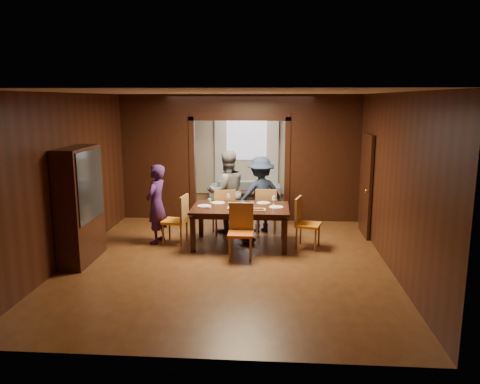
# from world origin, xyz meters

# --- Properties ---
(floor) EXTENTS (9.00, 9.00, 0.00)m
(floor) POSITION_xyz_m (0.00, 0.00, 0.00)
(floor) COLOR #522D17
(floor) RESTS_ON ground
(ceiling) EXTENTS (5.50, 9.00, 0.02)m
(ceiling) POSITION_xyz_m (0.00, 0.00, 2.90)
(ceiling) COLOR silver
(ceiling) RESTS_ON room_walls
(room_walls) EXTENTS (5.52, 9.01, 2.90)m
(room_walls) POSITION_xyz_m (0.00, 1.89, 1.51)
(room_walls) COLOR black
(room_walls) RESTS_ON floor
(person_purple) EXTENTS (0.48, 0.63, 1.55)m
(person_purple) POSITION_xyz_m (-1.49, -0.34, 0.78)
(person_purple) COLOR #371B4F
(person_purple) RESTS_ON floor
(person_grey) EXTENTS (1.03, 0.94, 1.74)m
(person_grey) POSITION_xyz_m (-0.19, 0.52, 0.87)
(person_grey) COLOR #595A60
(person_grey) RESTS_ON floor
(person_navy) EXTENTS (1.19, 0.94, 1.61)m
(person_navy) POSITION_xyz_m (0.52, 0.59, 0.80)
(person_navy) COLOR #18223C
(person_navy) RESTS_ON floor
(sofa) EXTENTS (2.00, 0.84, 0.58)m
(sofa) POSITION_xyz_m (-0.00, 3.85, 0.29)
(sofa) COLOR #849FAD
(sofa) RESTS_ON floor
(serving_bowl) EXTENTS (0.31, 0.31, 0.08)m
(serving_bowl) POSITION_xyz_m (0.31, -0.30, 0.80)
(serving_bowl) COLOR black
(serving_bowl) RESTS_ON dining_table
(dining_table) EXTENTS (1.85, 1.15, 0.76)m
(dining_table) POSITION_xyz_m (0.16, -0.41, 0.38)
(dining_table) COLOR black
(dining_table) RESTS_ON floor
(coffee_table) EXTENTS (0.80, 0.50, 0.40)m
(coffee_table) POSITION_xyz_m (-0.02, 2.92, 0.20)
(coffee_table) COLOR black
(coffee_table) RESTS_ON floor
(chair_left) EXTENTS (0.49, 0.49, 0.97)m
(chair_left) POSITION_xyz_m (-1.12, -0.40, 0.48)
(chair_left) COLOR orange
(chair_left) RESTS_ON floor
(chair_right) EXTENTS (0.54, 0.54, 0.97)m
(chair_right) POSITION_xyz_m (1.46, -0.48, 0.48)
(chair_right) COLOR orange
(chair_right) RESTS_ON floor
(chair_far_l) EXTENTS (0.55, 0.55, 0.97)m
(chair_far_l) POSITION_xyz_m (-0.26, 0.37, 0.48)
(chair_far_l) COLOR #DA4C14
(chair_far_l) RESTS_ON floor
(chair_far_r) EXTENTS (0.47, 0.47, 0.97)m
(chair_far_r) POSITION_xyz_m (0.65, 0.51, 0.48)
(chair_far_r) COLOR orange
(chair_far_r) RESTS_ON floor
(chair_near) EXTENTS (0.45, 0.45, 0.97)m
(chair_near) POSITION_xyz_m (0.22, -1.18, 0.48)
(chair_near) COLOR #BF5312
(chair_near) RESTS_ON floor
(hutch) EXTENTS (0.40, 1.20, 2.00)m
(hutch) POSITION_xyz_m (-2.53, -1.50, 1.00)
(hutch) COLOR black
(hutch) RESTS_ON floor
(door_right) EXTENTS (0.06, 0.90, 2.10)m
(door_right) POSITION_xyz_m (2.70, 0.50, 1.05)
(door_right) COLOR black
(door_right) RESTS_ON floor
(window_far) EXTENTS (1.20, 0.03, 1.30)m
(window_far) POSITION_xyz_m (0.00, 4.44, 1.70)
(window_far) COLOR silver
(window_far) RESTS_ON back_wall
(curtain_left) EXTENTS (0.35, 0.06, 2.40)m
(curtain_left) POSITION_xyz_m (-0.75, 4.40, 1.25)
(curtain_left) COLOR white
(curtain_left) RESTS_ON back_wall
(curtain_right) EXTENTS (0.35, 0.06, 2.40)m
(curtain_right) POSITION_xyz_m (0.75, 4.40, 1.25)
(curtain_right) COLOR white
(curtain_right) RESTS_ON back_wall
(plate_left) EXTENTS (0.27, 0.27, 0.01)m
(plate_left) POSITION_xyz_m (-0.53, -0.40, 0.77)
(plate_left) COLOR white
(plate_left) RESTS_ON dining_table
(plate_far_l) EXTENTS (0.27, 0.27, 0.01)m
(plate_far_l) POSITION_xyz_m (-0.30, -0.10, 0.77)
(plate_far_l) COLOR white
(plate_far_l) RESTS_ON dining_table
(plate_far_r) EXTENTS (0.27, 0.27, 0.01)m
(plate_far_r) POSITION_xyz_m (0.60, -0.04, 0.77)
(plate_far_r) COLOR silver
(plate_far_r) RESTS_ON dining_table
(plate_right) EXTENTS (0.27, 0.27, 0.01)m
(plate_right) POSITION_xyz_m (0.85, -0.39, 0.77)
(plate_right) COLOR white
(plate_right) RESTS_ON dining_table
(plate_near) EXTENTS (0.27, 0.27, 0.01)m
(plate_near) POSITION_xyz_m (0.15, -0.72, 0.77)
(plate_near) COLOR silver
(plate_near) RESTS_ON dining_table
(platter_a) EXTENTS (0.30, 0.20, 0.04)m
(platter_a) POSITION_xyz_m (0.08, -0.53, 0.78)
(platter_a) COLOR gray
(platter_a) RESTS_ON dining_table
(platter_b) EXTENTS (0.30, 0.20, 0.04)m
(platter_b) POSITION_xyz_m (0.50, -0.64, 0.78)
(platter_b) COLOR gray
(platter_b) RESTS_ON dining_table
(wineglass_left) EXTENTS (0.08, 0.08, 0.18)m
(wineglass_left) POSITION_xyz_m (-0.42, -0.54, 0.85)
(wineglass_left) COLOR white
(wineglass_left) RESTS_ON dining_table
(wineglass_far) EXTENTS (0.08, 0.08, 0.18)m
(wineglass_far) POSITION_xyz_m (-0.10, -0.04, 0.85)
(wineglass_far) COLOR silver
(wineglass_far) RESTS_ON dining_table
(wineglass_right) EXTENTS (0.08, 0.08, 0.18)m
(wineglass_right) POSITION_xyz_m (0.80, -0.20, 0.85)
(wineglass_right) COLOR white
(wineglass_right) RESTS_ON dining_table
(tumbler) EXTENTS (0.07, 0.07, 0.14)m
(tumbler) POSITION_xyz_m (0.20, -0.71, 0.83)
(tumbler) COLOR white
(tumbler) RESTS_ON dining_table
(condiment_jar) EXTENTS (0.08, 0.08, 0.11)m
(condiment_jar) POSITION_xyz_m (-0.01, -0.49, 0.82)
(condiment_jar) COLOR #452510
(condiment_jar) RESTS_ON dining_table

